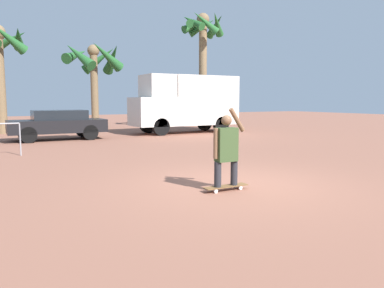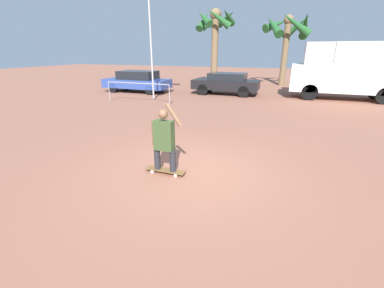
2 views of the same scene
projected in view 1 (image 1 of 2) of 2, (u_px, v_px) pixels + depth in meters
The scene contains 7 objects.
ground_plane at pixel (236, 185), 7.96m from camera, with size 80.00×80.00×0.00m, color #935B47.
skateboard at pixel (226, 187), 7.42m from camera, with size 0.94×0.22×0.09m.
person_skateboarder at pixel (226, 147), 7.33m from camera, with size 0.72×0.22×1.55m.
camper_van at pixel (187, 102), 20.53m from camera, with size 5.85×2.06×3.11m.
parked_car_black at pixel (58, 124), 16.87m from camera, with size 4.15×1.72×1.34m.
palm_tree_near_van at pixel (202, 39), 23.44m from camera, with size 2.87×2.89×7.21m.
palm_tree_center_background at pixel (95, 61), 23.27m from camera, with size 3.76×3.85×5.40m.
Camera 1 is at (-4.57, -6.39, 1.78)m, focal length 35.00 mm.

